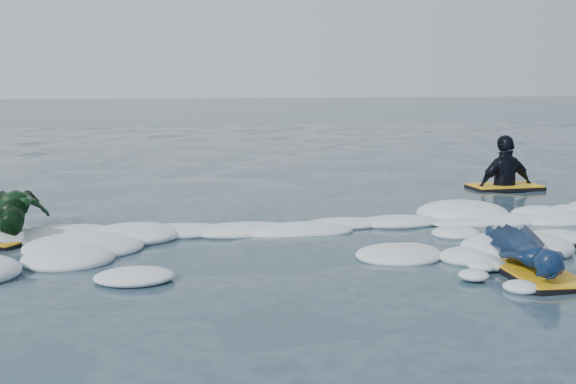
% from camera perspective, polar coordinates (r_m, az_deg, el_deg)
% --- Properties ---
extents(ground, '(120.00, 120.00, 0.00)m').
position_cam_1_polar(ground, '(7.17, 3.24, -5.66)').
color(ground, '#192B3D').
rests_on(ground, ground).
extents(foam_band, '(12.00, 3.10, 0.30)m').
position_cam_1_polar(foam_band, '(8.15, 1.52, -3.86)').
color(foam_band, silver).
rests_on(foam_band, ground).
extents(prone_woman_unit, '(0.83, 1.58, 0.39)m').
position_cam_1_polar(prone_woman_unit, '(7.11, 18.42, -4.60)').
color(prone_woman_unit, black).
rests_on(prone_woman_unit, ground).
extents(prone_child_unit, '(0.90, 1.44, 0.54)m').
position_cam_1_polar(prone_child_unit, '(8.75, -20.46, -1.68)').
color(prone_child_unit, black).
rests_on(prone_child_unit, ground).
extents(waiting_rider_unit, '(1.19, 0.68, 1.75)m').
position_cam_1_polar(waiting_rider_unit, '(12.32, 16.75, 0.28)').
color(waiting_rider_unit, black).
rests_on(waiting_rider_unit, ground).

